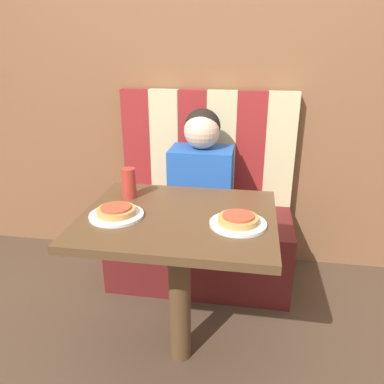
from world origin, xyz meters
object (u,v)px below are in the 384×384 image
pizza_right (238,219)px  person (202,167)px  pizza_left (116,210)px  drinking_cup (129,183)px  plate_left (117,215)px  plate_right (238,224)px

pizza_right → person: bearing=108.4°
pizza_left → drinking_cup: bearing=93.7°
drinking_cup → plate_left: bearing=-86.3°
plate_left → pizza_right: pizza_right is taller
plate_left → plate_right: size_ratio=1.00×
pizza_right → drinking_cup: 0.56m
plate_right → plate_left: bearing=180.0°
pizza_left → drinking_cup: size_ratio=1.13×
person → pizza_left: (-0.25, -0.75, 0.03)m
person → pizza_left: bearing=-108.4°
pizza_right → drinking_cup: drinking_cup is taller
person → drinking_cup: bearing=-116.2°
person → drinking_cup: person is taller
plate_right → person: bearing=108.4°
pizza_right → plate_left: bearing=-180.0°
plate_right → drinking_cup: (-0.51, 0.21, 0.06)m
plate_right → pizza_left: bearing=180.0°
person → pizza_left: person is taller
plate_right → pizza_left: 0.50m
pizza_right → pizza_left: bearing=180.0°
plate_left → pizza_left: size_ratio=1.41×
person → pizza_left: size_ratio=4.05×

